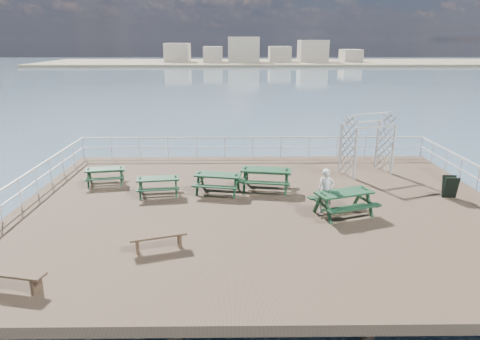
% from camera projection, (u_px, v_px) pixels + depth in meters
% --- Properties ---
extents(ground, '(18.00, 14.00, 0.30)m').
position_uv_depth(ground, '(260.00, 209.00, 15.98)').
color(ground, brown).
rests_on(ground, ground).
extents(sea_backdrop, '(300.00, 300.00, 9.20)m').
position_uv_depth(sea_backdrop, '(274.00, 59.00, 144.44)').
color(sea_backdrop, '#465F76').
rests_on(sea_backdrop, ground).
extents(railing, '(17.77, 13.76, 1.10)m').
position_uv_depth(railing, '(255.00, 164.00, 18.14)').
color(railing, silver).
rests_on(railing, ground).
extents(picnic_table_a, '(1.81, 1.56, 0.78)m').
position_uv_depth(picnic_table_a, '(105.00, 173.00, 18.19)').
color(picnic_table_a, '#143822').
rests_on(picnic_table_a, ground).
extents(picnic_table_b, '(2.07, 1.80, 0.89)m').
position_uv_depth(picnic_table_b, '(218.00, 179.00, 17.13)').
color(picnic_table_b, '#143822').
rests_on(picnic_table_b, ground).
extents(picnic_table_c, '(2.26, 1.93, 0.98)m').
position_uv_depth(picnic_table_c, '(266.00, 175.00, 17.50)').
color(picnic_table_c, '#143822').
rests_on(picnic_table_c, ground).
extents(picnic_table_d, '(1.83, 1.55, 0.81)m').
position_uv_depth(picnic_table_d, '(158.00, 182.00, 16.90)').
color(picnic_table_d, '#143822').
rests_on(picnic_table_d, ground).
extents(picnic_table_e, '(2.42, 2.18, 0.97)m').
position_uv_depth(picnic_table_e, '(344.00, 198.00, 14.94)').
color(picnic_table_e, '#143822').
rests_on(picnic_table_e, ground).
extents(flat_bench_near, '(1.68, 0.87, 0.47)m').
position_uv_depth(flat_bench_near, '(158.00, 238.00, 12.53)').
color(flat_bench_near, brown).
rests_on(flat_bench_near, ground).
extents(flat_bench_far, '(1.70, 0.74, 0.48)m').
position_uv_depth(flat_bench_far, '(13.00, 277.00, 10.49)').
color(flat_bench_far, brown).
rests_on(flat_bench_far, ground).
extents(trellis_arbor, '(2.53, 1.92, 2.79)m').
position_uv_depth(trellis_arbor, '(367.00, 147.00, 19.44)').
color(trellis_arbor, silver).
rests_on(trellis_arbor, ground).
extents(sandwich_board, '(0.57, 0.44, 0.88)m').
position_uv_depth(sandwich_board, '(450.00, 187.00, 16.62)').
color(sandwich_board, black).
rests_on(sandwich_board, ground).
extents(person, '(0.60, 0.42, 1.60)m').
position_uv_depth(person, '(326.00, 191.00, 15.11)').
color(person, white).
rests_on(person, ground).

